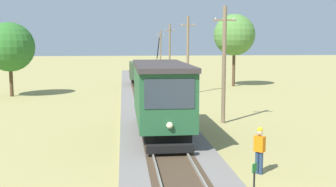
% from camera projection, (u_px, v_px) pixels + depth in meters
% --- Properties ---
extents(red_tram, '(2.60, 8.54, 4.79)m').
position_uv_depth(red_tram, '(161.00, 95.00, 21.33)').
color(red_tram, '#235633').
rests_on(red_tram, rail_right).
extents(freight_car, '(2.40, 5.20, 2.31)m').
position_uv_depth(freight_car, '(141.00, 72.00, 45.55)').
color(freight_car, '#384C33').
rests_on(freight_car, rail_right).
extents(utility_pole_near_tram, '(1.40, 0.28, 6.98)m').
position_uv_depth(utility_pole_near_tram, '(224.00, 64.00, 24.91)').
color(utility_pole_near_tram, '#7A664C').
rests_on(utility_pole_near_tram, ground).
extents(utility_pole_mid, '(1.40, 0.27, 7.21)m').
position_uv_depth(utility_pole_mid, '(188.00, 54.00, 38.79)').
color(utility_pole_mid, '#7A664C').
rests_on(utility_pole_mid, ground).
extents(utility_pole_far, '(1.40, 0.54, 7.08)m').
position_uv_depth(utility_pole_far, '(170.00, 51.00, 53.82)').
color(utility_pole_far, '#7A664C').
rests_on(utility_pole_far, ground).
extents(utility_pole_distant, '(1.40, 0.55, 6.60)m').
position_uv_depth(utility_pole_distant, '(160.00, 50.00, 66.98)').
color(utility_pole_distant, '#7A664C').
rests_on(utility_pole_distant, ground).
extents(trackside_signal_marker, '(0.21, 0.21, 1.18)m').
position_uv_depth(trackside_signal_marker, '(254.00, 179.00, 13.05)').
color(trackside_signal_marker, black).
rests_on(trackside_signal_marker, ground).
extents(track_worker, '(0.43, 0.44, 1.78)m').
position_uv_depth(track_worker, '(259.00, 148.00, 15.58)').
color(track_worker, navy).
rests_on(track_worker, ground).
extents(tree_left_near, '(4.36, 4.36, 6.57)m').
position_uv_depth(tree_left_near, '(10.00, 47.00, 36.96)').
color(tree_left_near, '#4C3823').
rests_on(tree_left_near, ground).
extents(tree_right_near, '(4.45, 4.45, 7.79)m').
position_uv_depth(tree_right_near, '(234.00, 35.00, 45.09)').
color(tree_right_near, '#4C3823').
rests_on(tree_right_near, ground).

